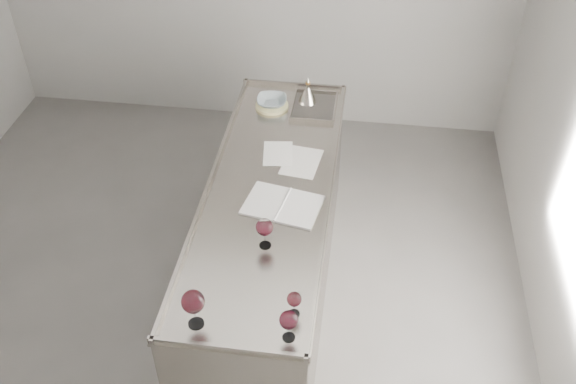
# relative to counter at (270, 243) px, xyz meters

# --- Properties ---
(room_shell) EXTENTS (4.54, 5.04, 2.84)m
(room_shell) POSITION_rel_counter_xyz_m (-0.50, -0.30, 0.93)
(room_shell) COLOR #565350
(room_shell) RESTS_ON ground
(counter) EXTENTS (0.77, 2.42, 0.97)m
(counter) POSITION_rel_counter_xyz_m (0.00, 0.00, 0.00)
(counter) COLOR gray
(counter) RESTS_ON ground
(wine_glass_left) EXTENTS (0.11, 0.11, 0.22)m
(wine_glass_left) POSITION_rel_counter_xyz_m (-0.19, -1.06, 0.62)
(wine_glass_left) COLOR white
(wine_glass_left) RESTS_ON counter
(wine_glass_middle) EXTENTS (0.09, 0.09, 0.19)m
(wine_glass_middle) POSITION_rel_counter_xyz_m (0.06, -0.49, 0.60)
(wine_glass_middle) COLOR white
(wine_glass_middle) RESTS_ON counter
(wine_glass_right) EXTENTS (0.09, 0.09, 0.18)m
(wine_glass_right) POSITION_rel_counter_xyz_m (0.27, -1.08, 0.59)
(wine_glass_right) COLOR white
(wine_glass_right) RESTS_ON counter
(wine_glass_small) EXTENTS (0.07, 0.07, 0.15)m
(wine_glass_small) POSITION_rel_counter_xyz_m (0.27, -0.94, 0.57)
(wine_glass_small) COLOR white
(wine_glass_small) RESTS_ON counter
(notebook) EXTENTS (0.49, 0.38, 0.02)m
(notebook) POSITION_rel_counter_xyz_m (0.11, -0.15, 0.47)
(notebook) COLOR white
(notebook) RESTS_ON counter
(loose_paper_top) EXTENTS (0.26, 0.34, 0.00)m
(loose_paper_top) POSITION_rel_counter_xyz_m (0.16, 0.28, 0.47)
(loose_paper_top) COLOR silver
(loose_paper_top) RESTS_ON counter
(loose_paper_under) EXTENTS (0.22, 0.29, 0.00)m
(loose_paper_under) POSITION_rel_counter_xyz_m (0.00, 0.34, 0.47)
(loose_paper_under) COLOR silver
(loose_paper_under) RESTS_ON counter
(trivet) EXTENTS (0.28, 0.28, 0.02)m
(trivet) POSITION_rel_counter_xyz_m (-0.12, 0.89, 0.48)
(trivet) COLOR beige
(trivet) RESTS_ON counter
(ceramic_bowl) EXTENTS (0.23, 0.23, 0.05)m
(ceramic_bowl) POSITION_rel_counter_xyz_m (-0.12, 0.89, 0.51)
(ceramic_bowl) COLOR #86959C
(ceramic_bowl) RESTS_ON trivet
(wine_funnel) EXTENTS (0.14, 0.14, 0.20)m
(wine_funnel) POSITION_rel_counter_xyz_m (0.12, 0.99, 0.53)
(wine_funnel) COLOR #ADA69A
(wine_funnel) RESTS_ON counter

